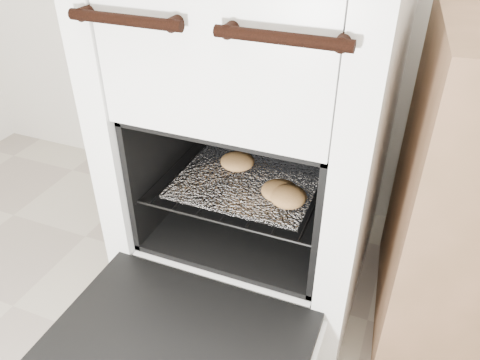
# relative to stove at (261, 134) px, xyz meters

# --- Properties ---
(stove) EXTENTS (0.65, 0.72, 0.99)m
(stove) POSITION_rel_stove_xyz_m (0.00, 0.00, 0.00)
(stove) COLOR white
(stove) RESTS_ON ground
(oven_door) EXTENTS (0.58, 0.45, 0.04)m
(oven_door) POSITION_rel_stove_xyz_m (0.00, -0.55, -0.27)
(oven_door) COLOR black
(oven_door) RESTS_ON stove
(oven_rack) EXTENTS (0.47, 0.45, 0.01)m
(oven_rack) POSITION_rel_stove_xyz_m (0.00, -0.07, -0.10)
(oven_rack) COLOR black
(oven_rack) RESTS_ON stove
(foil_sheet) EXTENTS (0.37, 0.32, 0.01)m
(foil_sheet) POSITION_rel_stove_xyz_m (0.00, -0.09, -0.09)
(foil_sheet) COLOR white
(foil_sheet) RESTS_ON oven_rack
(baked_rolls) EXTENTS (0.30, 0.23, 0.05)m
(baked_rolls) POSITION_rel_stove_xyz_m (0.06, -0.12, -0.07)
(baked_rolls) COLOR #B68248
(baked_rolls) RESTS_ON foil_sheet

